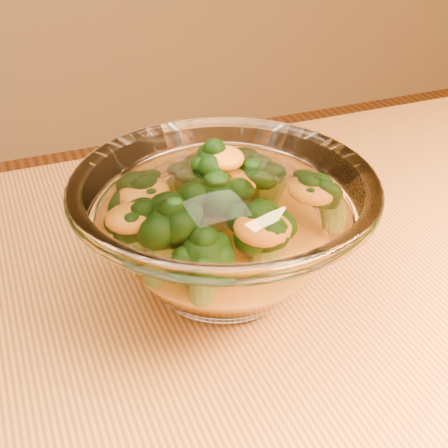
% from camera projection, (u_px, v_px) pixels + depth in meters
% --- Properties ---
extents(glass_bowl, '(0.24, 0.24, 0.11)m').
position_uv_depth(glass_bowl, '(224.00, 229.00, 0.49)').
color(glass_bowl, white).
rests_on(glass_bowl, table).
extents(cheese_sauce, '(0.12, 0.12, 0.03)m').
position_uv_depth(cheese_sauce, '(224.00, 252.00, 0.50)').
color(cheese_sauce, '#D65E12').
rests_on(cheese_sauce, glass_bowl).
extents(broccoli_heap, '(0.18, 0.14, 0.08)m').
position_uv_depth(broccoli_heap, '(216.00, 211.00, 0.49)').
color(broccoli_heap, black).
rests_on(broccoli_heap, cheese_sauce).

